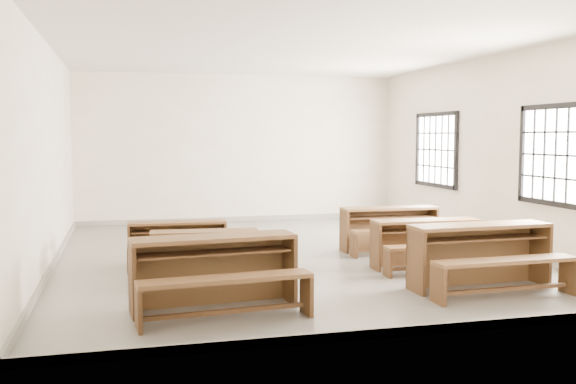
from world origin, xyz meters
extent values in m
plane|color=slate|center=(0.00, 0.00, 0.00)|extent=(8.50, 8.50, 0.00)
cube|color=silver|center=(0.00, 0.00, 3.18)|extent=(7.00, 8.50, 0.05)
cube|color=silver|center=(0.00, 4.22, 1.60)|extent=(7.00, 0.05, 3.20)
cube|color=silver|center=(0.00, -4.22, 1.60)|extent=(7.00, 0.05, 3.20)
cube|color=silver|center=(-3.48, 0.00, 1.60)|extent=(0.05, 8.50, 3.20)
cube|color=silver|center=(3.48, 0.00, 1.60)|extent=(0.05, 8.50, 3.20)
cube|color=gray|center=(0.00, 4.23, 0.05)|extent=(7.00, 0.04, 0.10)
cube|color=gray|center=(0.00, -4.23, 0.05)|extent=(7.00, 0.04, 0.10)
cube|color=gray|center=(-3.48, 0.00, 0.05)|extent=(0.04, 8.50, 0.10)
cube|color=gray|center=(3.48, 0.00, 0.05)|extent=(0.04, 8.50, 0.10)
cube|color=white|center=(3.47, -1.80, 1.60)|extent=(0.02, 1.50, 1.30)
cube|color=black|center=(3.45, -1.80, 2.29)|extent=(0.06, 1.62, 0.08)
cube|color=black|center=(3.45, -1.80, 0.91)|extent=(0.06, 1.62, 0.08)
cube|color=black|center=(3.45, -1.01, 1.60)|extent=(0.06, 0.08, 1.46)
cube|color=white|center=(3.47, 1.80, 1.60)|extent=(0.02, 1.50, 1.30)
cube|color=black|center=(3.45, 1.80, 2.29)|extent=(0.06, 1.62, 0.08)
cube|color=black|center=(3.45, 1.80, 0.91)|extent=(0.06, 1.62, 0.08)
cube|color=black|center=(3.45, 1.01, 1.60)|extent=(0.06, 0.08, 1.46)
cube|color=black|center=(3.45, 2.59, 1.60)|extent=(0.06, 0.08, 1.46)
cube|color=brown|center=(-1.55, -2.82, 0.78)|extent=(1.81, 0.60, 0.04)
cube|color=brown|center=(-1.57, -2.62, 0.38)|extent=(1.77, 0.20, 0.75)
cube|color=#4F331B|center=(-2.41, -2.89, 0.38)|extent=(0.08, 0.45, 0.75)
cube|color=#4F331B|center=(-0.69, -2.74, 0.38)|extent=(0.08, 0.45, 0.75)
cube|color=#4F331B|center=(-1.55, -2.84, 0.62)|extent=(1.66, 0.47, 0.02)
cube|color=brown|center=(-1.51, -3.36, 0.44)|extent=(1.79, 0.46, 0.04)
cube|color=#4F331B|center=(-2.37, -3.44, 0.21)|extent=(0.07, 0.31, 0.42)
cube|color=#4F331B|center=(-0.64, -3.29, 0.21)|extent=(0.07, 0.31, 0.42)
cube|color=#4F331B|center=(-1.51, -3.36, 0.11)|extent=(1.64, 0.20, 0.04)
cube|color=brown|center=(-1.46, -1.31, 0.62)|extent=(1.43, 0.47, 0.04)
cube|color=brown|center=(-1.45, -1.15, 0.30)|extent=(1.41, 0.15, 0.60)
cube|color=#4F331B|center=(-2.15, -1.25, 0.30)|extent=(0.06, 0.35, 0.60)
cube|color=#4F331B|center=(-0.78, -1.36, 0.30)|extent=(0.06, 0.35, 0.60)
cube|color=#4F331B|center=(-1.47, -1.32, 0.49)|extent=(1.32, 0.37, 0.02)
cube|color=brown|center=(-1.50, -1.74, 0.35)|extent=(1.43, 0.36, 0.04)
cube|color=#4F331B|center=(-2.19, -1.68, 0.17)|extent=(0.06, 0.25, 0.33)
cube|color=#4F331B|center=(-0.82, -1.79, 0.17)|extent=(0.06, 0.25, 0.33)
cube|color=#4F331B|center=(-1.50, -1.74, 0.09)|extent=(1.30, 0.15, 0.04)
cube|color=brown|center=(-1.74, -0.27, 0.61)|extent=(1.42, 0.40, 0.04)
cube|color=brown|center=(-1.73, -0.12, 0.30)|extent=(1.41, 0.08, 0.60)
cube|color=#4F331B|center=(-2.42, -0.25, 0.30)|extent=(0.05, 0.35, 0.60)
cube|color=#4F331B|center=(-1.05, -0.30, 0.30)|extent=(0.05, 0.35, 0.60)
cube|color=#4F331B|center=(-1.74, -0.29, 0.49)|extent=(1.31, 0.30, 0.02)
cube|color=brown|center=(-1.75, -0.70, 0.35)|extent=(1.41, 0.29, 0.04)
cube|color=#4F331B|center=(-2.44, -0.68, 0.17)|extent=(0.04, 0.25, 0.33)
cube|color=#4F331B|center=(-1.07, -0.73, 0.17)|extent=(0.04, 0.25, 0.33)
cube|color=#4F331B|center=(-1.75, -0.70, 0.09)|extent=(1.30, 0.09, 0.04)
cube|color=brown|center=(1.75, -2.68, 0.77)|extent=(1.78, 0.49, 0.04)
cube|color=brown|center=(1.74, -2.48, 0.38)|extent=(1.77, 0.09, 0.75)
cube|color=#4F331B|center=(0.88, -2.70, 0.38)|extent=(0.06, 0.44, 0.75)
cube|color=#4F331B|center=(2.61, -2.66, 0.38)|extent=(0.06, 0.44, 0.75)
cube|color=#4F331B|center=(1.75, -2.70, 0.62)|extent=(1.65, 0.37, 0.02)
cube|color=brown|center=(1.76, -3.22, 0.44)|extent=(1.78, 0.35, 0.04)
cube|color=#4F331B|center=(0.90, -3.24, 0.21)|extent=(0.05, 0.31, 0.42)
cube|color=#4F331B|center=(2.62, -3.20, 0.21)|extent=(0.05, 0.31, 0.42)
cube|color=#4F331B|center=(1.76, -3.22, 0.11)|extent=(1.64, 0.10, 0.04)
cube|color=brown|center=(1.66, -1.38, 0.67)|extent=(1.55, 0.44, 0.04)
cube|color=brown|center=(1.67, -1.21, 0.33)|extent=(1.53, 0.10, 0.65)
cube|color=#4F331B|center=(0.92, -1.36, 0.33)|extent=(0.05, 0.38, 0.65)
cube|color=#4F331B|center=(2.41, -1.41, 0.33)|extent=(0.05, 0.38, 0.65)
cube|color=#4F331B|center=(1.66, -1.40, 0.54)|extent=(1.43, 0.34, 0.02)
cube|color=brown|center=(1.65, -1.85, 0.38)|extent=(1.54, 0.33, 0.04)
cube|color=#4F331B|center=(0.90, -1.82, 0.18)|extent=(0.05, 0.27, 0.36)
cube|color=#4F331B|center=(2.39, -1.88, 0.18)|extent=(0.05, 0.27, 0.36)
cube|color=#4F331B|center=(1.65, -1.85, 0.10)|extent=(1.42, 0.10, 0.04)
cube|color=brown|center=(1.72, 0.04, 0.69)|extent=(1.59, 0.44, 0.04)
cube|color=brown|center=(1.73, 0.22, 0.34)|extent=(1.58, 0.08, 0.67)
cube|color=#4F331B|center=(0.95, 0.06, 0.34)|extent=(0.05, 0.40, 0.67)
cube|color=#4F331B|center=(2.49, 0.02, 0.34)|extent=(0.05, 0.40, 0.67)
cube|color=#4F331B|center=(1.72, 0.02, 0.55)|extent=(1.47, 0.33, 0.02)
cube|color=brown|center=(1.71, -0.44, 0.40)|extent=(1.59, 0.32, 0.04)
cube|color=#4F331B|center=(0.94, -0.42, 0.19)|extent=(0.05, 0.28, 0.38)
cube|color=#4F331B|center=(2.48, -0.46, 0.19)|extent=(0.05, 0.28, 0.38)
cube|color=#4F331B|center=(1.71, -0.44, 0.10)|extent=(1.46, 0.09, 0.04)
camera|label=1|loc=(-2.48, -9.63, 1.87)|focal=40.00mm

